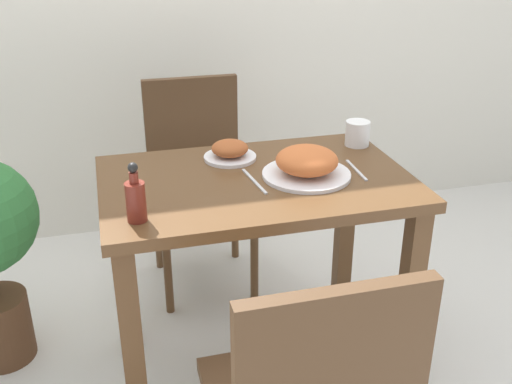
% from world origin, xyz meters
% --- Properties ---
extents(ground_plane, '(16.00, 16.00, 0.00)m').
position_xyz_m(ground_plane, '(0.00, 0.00, 0.00)').
color(ground_plane, silver).
extents(dining_table, '(0.96, 0.62, 0.75)m').
position_xyz_m(dining_table, '(0.00, 0.00, 0.61)').
color(dining_table, brown).
rests_on(dining_table, ground_plane).
extents(chair_far, '(0.42, 0.42, 0.88)m').
position_xyz_m(chair_far, '(-0.07, 0.68, 0.49)').
color(chair_far, '#4C331E').
rests_on(chair_far, ground_plane).
extents(food_plate, '(0.28, 0.28, 0.09)m').
position_xyz_m(food_plate, '(0.15, -0.03, 0.80)').
color(food_plate, white).
rests_on(food_plate, dining_table).
extents(side_plate, '(0.17, 0.17, 0.06)m').
position_xyz_m(side_plate, '(-0.04, 0.17, 0.78)').
color(side_plate, white).
rests_on(side_plate, dining_table).
extents(drink_cup, '(0.09, 0.09, 0.09)m').
position_xyz_m(drink_cup, '(0.42, 0.19, 0.80)').
color(drink_cup, white).
rests_on(drink_cup, dining_table).
extents(sauce_bottle, '(0.05, 0.05, 0.17)m').
position_xyz_m(sauce_bottle, '(-0.38, -0.20, 0.82)').
color(sauce_bottle, maroon).
rests_on(sauce_bottle, dining_table).
extents(fork_utensil, '(0.03, 0.20, 0.00)m').
position_xyz_m(fork_utensil, '(-0.01, -0.03, 0.76)').
color(fork_utensil, silver).
rests_on(fork_utensil, dining_table).
extents(spoon_utensil, '(0.02, 0.17, 0.00)m').
position_xyz_m(spoon_utensil, '(0.32, -0.03, 0.76)').
color(spoon_utensil, silver).
rests_on(spoon_utensil, dining_table).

